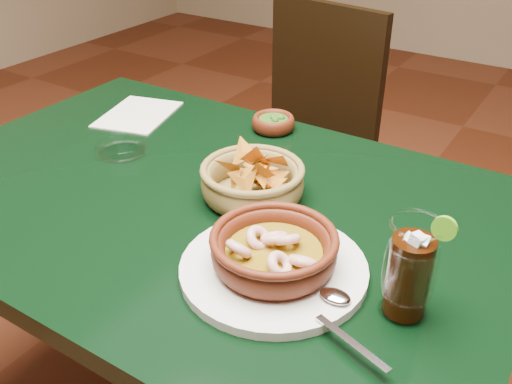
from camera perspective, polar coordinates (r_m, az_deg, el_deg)
The scene contains 8 objects.
dining_table at distance 1.16m, azimuth -5.32°, elevation -4.39°, with size 1.20×0.80×0.75m.
dining_chair at distance 1.82m, azimuth 4.21°, elevation 4.70°, with size 0.50×0.50×0.94m.
shrimp_plate at distance 0.88m, azimuth 1.82°, elevation -6.37°, with size 0.38×0.29×0.08m.
chip_basket at distance 1.07m, azimuth -0.31°, elevation 1.13°, with size 0.23×0.23×0.13m.
guacamole_ramekin at distance 1.35m, azimuth 1.76°, elevation 6.95°, with size 0.12×0.12×0.04m.
cola_drink at distance 0.82m, azimuth 15.11°, elevation -7.57°, with size 0.15×0.15×0.17m.
glass_ashtray at distance 1.28m, azimuth -13.29°, elevation 4.35°, with size 0.12×0.12×0.03m.
paper_menu at distance 1.47m, azimuth -11.71°, elevation 7.61°, with size 0.20×0.24×0.00m.
Camera 1 is at (0.60, -0.73, 1.32)m, focal length 40.00 mm.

